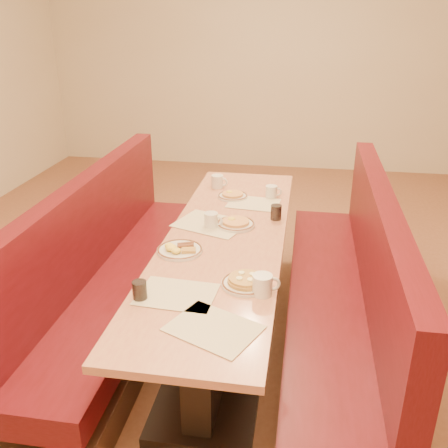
% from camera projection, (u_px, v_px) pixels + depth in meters
% --- Properties ---
extents(ground, '(8.00, 8.00, 0.00)m').
position_uv_depth(ground, '(225.00, 340.00, 3.28)').
color(ground, '#9E6647').
rests_on(ground, ground).
extents(room_envelope, '(6.04, 8.04, 2.82)m').
position_uv_depth(room_envelope, '(225.00, 24.00, 2.51)').
color(room_envelope, beige).
rests_on(room_envelope, ground).
extents(diner_table, '(0.70, 2.50, 0.75)m').
position_uv_depth(diner_table, '(225.00, 291.00, 3.13)').
color(diner_table, black).
rests_on(diner_table, ground).
extents(booth_left, '(0.55, 2.50, 1.05)m').
position_uv_depth(booth_left, '(114.00, 283.00, 3.24)').
color(booth_left, '#4C3326').
rests_on(booth_left, ground).
extents(booth_right, '(0.55, 2.50, 1.05)m').
position_uv_depth(booth_right, '(344.00, 303.00, 3.02)').
color(booth_right, '#4C3326').
rests_on(booth_right, ground).
extents(placemat_near_left, '(0.38, 0.29, 0.00)m').
position_uv_depth(placemat_near_left, '(177.00, 294.00, 2.37)').
color(placemat_near_left, beige).
rests_on(placemat_near_left, diner_table).
extents(placemat_near_right, '(0.45, 0.40, 0.00)m').
position_uv_depth(placemat_near_right, '(213.00, 328.00, 2.12)').
color(placemat_near_right, beige).
rests_on(placemat_near_right, diner_table).
extents(placemat_far_left, '(0.51, 0.44, 0.00)m').
position_uv_depth(placemat_far_left, '(211.00, 224.00, 3.15)').
color(placemat_far_left, beige).
rests_on(placemat_far_left, diner_table).
extents(placemat_far_right, '(0.37, 0.30, 0.00)m').
position_uv_depth(placemat_far_right, '(254.00, 203.00, 3.48)').
color(placemat_far_right, beige).
rests_on(placemat_far_right, diner_table).
extents(pancake_plate, '(0.24, 0.24, 0.05)m').
position_uv_depth(pancake_plate, '(246.00, 282.00, 2.45)').
color(pancake_plate, silver).
rests_on(pancake_plate, diner_table).
extents(eggs_plate, '(0.26, 0.26, 0.05)m').
position_uv_depth(eggs_plate, '(179.00, 249.00, 2.79)').
color(eggs_plate, silver).
rests_on(eggs_plate, diner_table).
extents(extra_plate_mid, '(0.24, 0.24, 0.05)m').
position_uv_depth(extra_plate_mid, '(236.00, 223.00, 3.12)').
color(extra_plate_mid, silver).
rests_on(extra_plate_mid, diner_table).
extents(extra_plate_far, '(0.22, 0.22, 0.04)m').
position_uv_depth(extra_plate_far, '(233.00, 195.00, 3.59)').
color(extra_plate_far, silver).
rests_on(extra_plate_far, diner_table).
extents(coffee_mug_a, '(0.13, 0.10, 0.10)m').
position_uv_depth(coffee_mug_a, '(263.00, 285.00, 2.36)').
color(coffee_mug_a, silver).
rests_on(coffee_mug_a, diner_table).
extents(coffee_mug_b, '(0.12, 0.09, 0.09)m').
position_uv_depth(coffee_mug_b, '(212.00, 220.00, 3.09)').
color(coffee_mug_b, silver).
rests_on(coffee_mug_b, diner_table).
extents(coffee_mug_c, '(0.12, 0.08, 0.09)m').
position_uv_depth(coffee_mug_c, '(272.00, 192.00, 3.58)').
color(coffee_mug_c, silver).
rests_on(coffee_mug_c, diner_table).
extents(coffee_mug_d, '(0.13, 0.09, 0.10)m').
position_uv_depth(coffee_mug_d, '(218.00, 181.00, 3.78)').
color(coffee_mug_d, silver).
rests_on(coffee_mug_d, diner_table).
extents(soda_tumbler_near, '(0.07, 0.07, 0.09)m').
position_uv_depth(soda_tumbler_near, '(140.00, 291.00, 2.32)').
color(soda_tumbler_near, black).
rests_on(soda_tumbler_near, diner_table).
extents(soda_tumbler_mid, '(0.07, 0.07, 0.10)m').
position_uv_depth(soda_tumbler_mid, '(276.00, 212.00, 3.21)').
color(soda_tumbler_mid, black).
rests_on(soda_tumbler_mid, diner_table).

